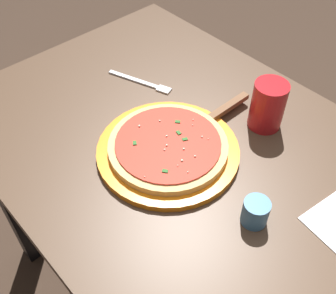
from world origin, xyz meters
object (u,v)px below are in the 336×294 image
Objects in this scene: pizza_server at (217,115)px; serving_plate at (168,151)px; cup_tall_drink at (268,105)px; cup_small_sauce at (255,212)px; pizza at (168,145)px; fork at (143,83)px.

serving_plate is at bearing 89.76° from pizza_server.
cup_tall_drink is 0.28m from cup_small_sauce.
pizza_server is at bearing -90.24° from serving_plate.
cup_small_sauce is (-0.24, 0.15, 0.01)m from pizza_server.
serving_plate is 0.02m from pizza.
fork is (0.32, 0.11, -0.06)m from cup_tall_drink.
pizza is at bearing 89.76° from pizza_server.
serving_plate is 0.25m from cup_tall_drink.
serving_plate is 0.16m from pizza_server.
pizza is (-0.00, -0.00, 0.02)m from serving_plate.
cup_tall_drink reaches higher than fork.
cup_small_sauce is at bearing 166.19° from fork.
pizza_server is 3.95× the size of cup_small_sauce.
pizza is at bearing 152.55° from fork.
cup_tall_drink reaches higher than serving_plate.
fork is at bearing -13.81° from cup_small_sauce.
pizza is 2.24× the size of cup_tall_drink.
cup_tall_drink is (-0.08, -0.23, 0.05)m from serving_plate.
fork is at bearing -27.46° from serving_plate.
cup_tall_drink is (-0.08, -0.23, 0.03)m from pizza.
pizza is 1.20× the size of pizza_server.
pizza_server reaches higher than serving_plate.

